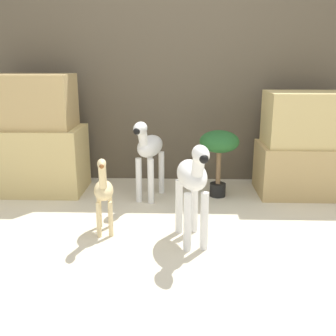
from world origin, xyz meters
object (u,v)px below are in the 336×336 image
at_px(zebra_right, 193,181).
at_px(giraffe_figurine, 104,191).
at_px(zebra_left, 149,150).
at_px(potted_palm_front, 219,147).

height_order(zebra_right, giraffe_figurine, zebra_right).
xyz_separation_m(zebra_right, zebra_left, (-0.36, 0.87, 0.00)).
distance_m(zebra_left, giraffe_figurine, 0.79).
height_order(zebra_right, zebra_left, same).
bearing_deg(giraffe_figurine, zebra_right, -12.06).
bearing_deg(zebra_left, zebra_right, -67.63).
relative_size(zebra_right, giraffe_figurine, 1.22).
distance_m(zebra_right, zebra_left, 0.94).
distance_m(zebra_right, potted_palm_front, 0.98).
bearing_deg(zebra_left, potted_palm_front, 7.25).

